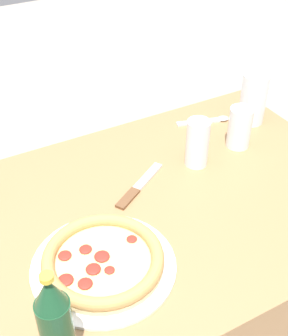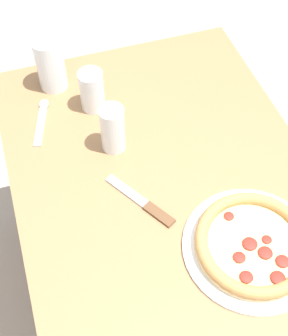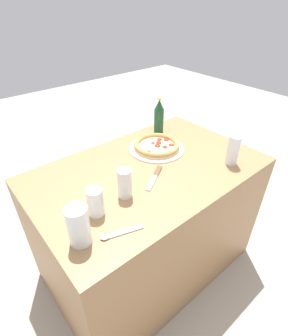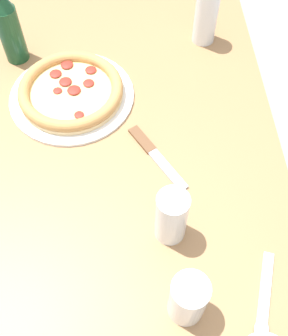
# 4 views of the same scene
# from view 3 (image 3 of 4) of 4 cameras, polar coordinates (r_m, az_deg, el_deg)

# --- Properties ---
(ground_plane) EXTENTS (8.00, 8.00, 0.00)m
(ground_plane) POSITION_cam_3_polar(r_m,az_deg,el_deg) (1.89, 0.73, -19.66)
(ground_plane) COLOR #A89E8E
(table) EXTENTS (1.19, 0.75, 0.77)m
(table) POSITION_cam_3_polar(r_m,az_deg,el_deg) (1.59, 0.83, -11.53)
(table) COLOR #997047
(table) RESTS_ON ground_plane
(pizza_margherita) EXTENTS (0.31, 0.31, 0.04)m
(pizza_margherita) POSITION_cam_3_polar(r_m,az_deg,el_deg) (1.50, 2.78, 4.81)
(pizza_margherita) COLOR white
(pizza_margherita) RESTS_ON table
(glass_mango_juice) EXTENTS (0.08, 0.08, 0.16)m
(glass_mango_juice) POSITION_cam_3_polar(r_m,az_deg,el_deg) (0.97, -13.99, -12.47)
(glass_mango_juice) COLOR white
(glass_mango_juice) RESTS_ON table
(glass_cola) EXTENTS (0.07, 0.07, 0.12)m
(glass_cola) POSITION_cam_3_polar(r_m,az_deg,el_deg) (1.07, -10.53, -7.39)
(glass_cola) COLOR white
(glass_cola) RESTS_ON table
(glass_water) EXTENTS (0.06, 0.06, 0.14)m
(glass_water) POSITION_cam_3_polar(r_m,az_deg,el_deg) (1.14, -4.22, -3.57)
(glass_water) COLOR white
(glass_water) RESTS_ON table
(glass_iced_tea) EXTENTS (0.06, 0.06, 0.16)m
(glass_iced_tea) POSITION_cam_3_polar(r_m,az_deg,el_deg) (1.42, 18.77, 3.48)
(glass_iced_tea) COLOR white
(glass_iced_tea) RESTS_ON table
(beer_bottle) EXTENTS (0.06, 0.06, 0.23)m
(beer_bottle) POSITION_cam_3_polar(r_m,az_deg,el_deg) (1.66, 3.27, 11.07)
(beer_bottle) COLOR #194728
(beer_bottle) RESTS_ON table
(knife) EXTENTS (0.19, 0.13, 0.01)m
(knife) POSITION_cam_3_polar(r_m,az_deg,el_deg) (1.28, 2.36, -1.89)
(knife) COLOR brown
(knife) RESTS_ON table
(spoon) EXTENTS (0.17, 0.07, 0.01)m
(spoon) POSITION_cam_3_polar(r_m,az_deg,el_deg) (1.01, -5.87, -14.06)
(spoon) COLOR silver
(spoon) RESTS_ON table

